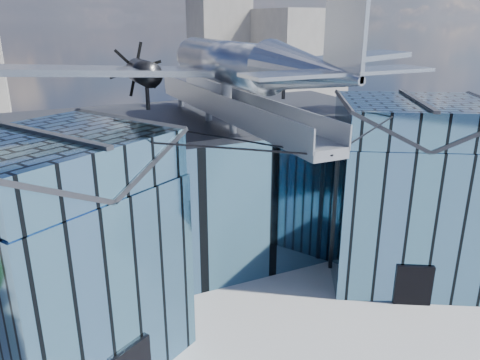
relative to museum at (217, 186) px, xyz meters
name	(u,v)px	position (x,y,z in m)	size (l,w,h in m)	color
ground_plane	(254,299)	(0.00, -5.82, -5.54)	(120.00, 120.00, 0.00)	gray
museum	(217,186)	(0.00, 0.00, 0.00)	(32.88, 24.50, 17.60)	teal
bg_towers	(111,64)	(1.45, 44.67, 4.47)	(77.00, 24.50, 26.00)	gray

